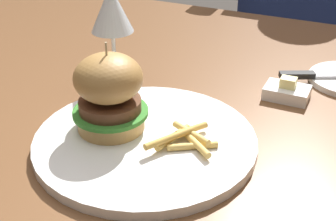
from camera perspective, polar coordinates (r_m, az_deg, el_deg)
name	(u,v)px	position (r m, az deg, el deg)	size (l,w,h in m)	color
dining_table	(181,122)	(0.86, 1.59, -1.36)	(1.43, 0.84, 0.74)	brown
main_plate	(145,141)	(0.64, -2.77, -3.71)	(0.30, 0.30, 0.01)	white
burger_sandwich	(109,93)	(0.63, -7.18, 2.17)	(0.10, 0.10, 0.13)	tan
fries_pile	(185,138)	(0.62, 2.05, -3.37)	(0.08, 0.10, 0.02)	#EABC5B
wine_glass	(112,13)	(0.76, -6.88, 11.66)	(0.07, 0.07, 0.17)	silver
table_knife	(324,75)	(0.85, 18.44, 4.08)	(0.18, 0.10, 0.01)	silver
butter_dish	(287,91)	(0.78, 14.30, 2.26)	(0.07, 0.05, 0.04)	white
diner_person	(301,48)	(1.49, 15.89, 7.31)	(0.51, 0.36, 1.18)	#282833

